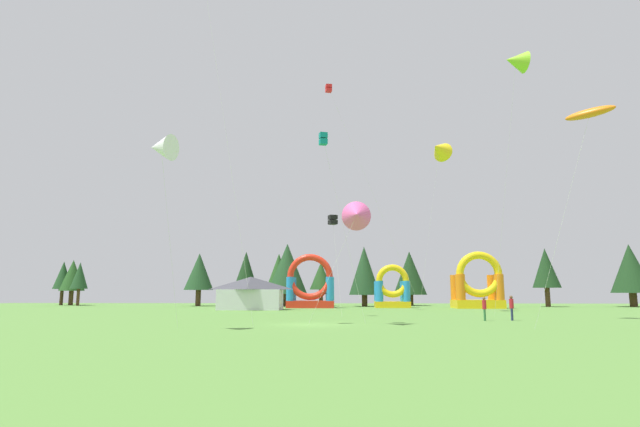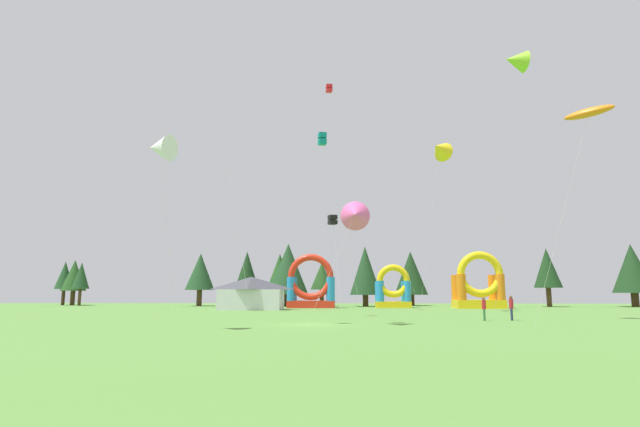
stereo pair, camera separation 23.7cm
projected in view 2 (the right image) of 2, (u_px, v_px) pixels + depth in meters
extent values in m
plane|color=#548438|center=(309.00, 325.00, 32.71)|extent=(120.00, 120.00, 0.00)
cone|color=yellow|center=(440.00, 149.00, 56.07)|extent=(3.20, 3.23, 2.54)
cylinder|color=silver|center=(430.00, 230.00, 55.66)|extent=(2.44, 1.84, 17.77)
cube|color=black|center=(333.00, 222.00, 44.83)|extent=(0.91, 0.91, 0.37)
cube|color=black|center=(333.00, 217.00, 44.90)|extent=(0.91, 0.91, 0.37)
cylinder|color=silver|center=(337.00, 267.00, 43.33)|extent=(0.79, 1.78, 8.43)
cone|color=white|center=(160.00, 148.00, 29.64)|extent=(1.91, 1.92, 1.68)
cylinder|color=silver|center=(168.00, 238.00, 29.98)|extent=(0.68, 2.36, 10.48)
ellipsoid|color=orange|center=(589.00, 113.00, 28.30)|extent=(2.72, 2.44, 0.92)
cylinder|color=silver|center=(561.00, 222.00, 28.60)|extent=(2.98, 2.34, 12.05)
cube|color=red|center=(329.00, 90.00, 60.22)|extent=(0.84, 0.84, 0.40)
cube|color=red|center=(329.00, 86.00, 60.30)|extent=(0.84, 0.84, 0.40)
cylinder|color=silver|center=(375.00, 197.00, 59.30)|extent=(10.66, 2.63, 26.13)
cube|color=#0C7F7A|center=(322.00, 142.00, 35.23)|extent=(0.66, 0.66, 0.38)
cube|color=#0C7F7A|center=(322.00, 136.00, 35.30)|extent=(0.66, 0.66, 0.38)
cylinder|color=silver|center=(343.00, 229.00, 34.65)|extent=(2.83, 0.86, 12.69)
cone|color=#EA599E|center=(355.00, 215.00, 33.08)|extent=(1.98, 1.95, 2.11)
cylinder|color=silver|center=(331.00, 269.00, 32.63)|extent=(3.19, 0.03, 7.09)
cylinder|color=silver|center=(226.00, 141.00, 32.42)|extent=(4.07, 0.91, 23.40)
cone|color=#8CD826|center=(516.00, 61.00, 40.99)|extent=(2.00, 1.99, 1.94)
cylinder|color=silver|center=(505.00, 193.00, 42.68)|extent=(0.86, 6.60, 20.68)
cylinder|color=#33723F|center=(485.00, 315.00, 37.07)|extent=(0.17, 0.17, 0.84)
cylinder|color=#33723F|center=(484.00, 315.00, 36.93)|extent=(0.17, 0.17, 0.84)
cylinder|color=#B21E26|center=(484.00, 305.00, 37.11)|extent=(0.40, 0.40, 0.66)
sphere|color=brown|center=(483.00, 299.00, 37.18)|extent=(0.23, 0.23, 0.23)
cylinder|color=navy|center=(511.00, 314.00, 37.38)|extent=(0.18, 0.18, 0.88)
cylinder|color=navy|center=(512.00, 314.00, 37.53)|extent=(0.18, 0.18, 0.88)
cylinder|color=#B21E26|center=(511.00, 304.00, 37.58)|extent=(0.43, 0.43, 0.70)
sphere|color=brown|center=(511.00, 297.00, 37.65)|extent=(0.24, 0.24, 0.24)
cube|color=yellow|center=(393.00, 305.00, 67.27)|extent=(4.57, 3.69, 0.81)
cylinder|color=#268CD8|center=(380.00, 291.00, 66.31)|extent=(1.03, 1.03, 2.69)
cylinder|color=#268CD8|center=(407.00, 291.00, 66.14)|extent=(1.03, 1.03, 2.69)
cylinder|color=#268CD8|center=(379.00, 291.00, 68.93)|extent=(1.03, 1.03, 2.69)
cylinder|color=#268CD8|center=(405.00, 291.00, 68.76)|extent=(1.03, 1.03, 2.69)
torus|color=yellow|center=(393.00, 281.00, 66.43)|extent=(4.36, 0.83, 4.36)
cube|color=red|center=(311.00, 304.00, 66.79)|extent=(6.22, 3.77, 0.91)
cylinder|color=#268CD8|center=(291.00, 289.00, 65.88)|extent=(1.06, 1.06, 3.10)
cylinder|color=#268CD8|center=(330.00, 289.00, 65.63)|extent=(1.06, 1.06, 3.10)
cylinder|color=#268CD8|center=(293.00, 289.00, 68.56)|extent=(1.06, 1.06, 3.10)
cylinder|color=#268CD8|center=(331.00, 289.00, 68.32)|extent=(1.06, 1.06, 3.10)
torus|color=red|center=(311.00, 277.00, 65.99)|extent=(6.00, 0.85, 6.00)
cube|color=yellow|center=(478.00, 304.00, 64.81)|extent=(6.04, 4.29, 1.07)
cylinder|color=orange|center=(461.00, 287.00, 63.73)|extent=(1.20, 1.20, 3.22)
cylinder|color=orange|center=(500.00, 287.00, 63.49)|extent=(1.20, 1.20, 3.22)
cylinder|color=orange|center=(456.00, 287.00, 66.78)|extent=(1.20, 1.20, 3.22)
cylinder|color=orange|center=(493.00, 287.00, 66.54)|extent=(1.20, 1.20, 3.22)
torus|color=yellow|center=(480.00, 274.00, 63.86)|extent=(5.80, 0.96, 5.80)
cube|color=silver|center=(251.00, 300.00, 59.64)|extent=(7.25, 4.30, 2.37)
pyramid|color=#3F3F47|center=(252.00, 283.00, 59.93)|extent=(7.25, 4.30, 1.49)
cylinder|color=#4C331E|center=(63.00, 297.00, 79.87)|extent=(0.52, 0.52, 2.52)
cone|color=#1E4221|center=(65.00, 275.00, 80.39)|extent=(2.88, 2.88, 4.37)
cylinder|color=#4C331E|center=(73.00, 298.00, 79.70)|extent=(0.69, 0.69, 2.24)
cone|color=#234C1E|center=(74.00, 275.00, 80.25)|extent=(3.82, 3.82, 4.86)
cylinder|color=#4C331E|center=(80.00, 297.00, 77.23)|extent=(0.46, 0.46, 2.54)
cone|color=#1E4221|center=(81.00, 276.00, 77.73)|extent=(2.55, 2.55, 4.03)
cylinder|color=#4C331E|center=(199.00, 298.00, 75.09)|extent=(0.78, 0.78, 2.36)
cone|color=#1E4221|center=(200.00, 272.00, 75.68)|extent=(4.32, 4.32, 5.46)
cylinder|color=#4C331E|center=(246.00, 298.00, 76.73)|extent=(0.69, 0.69, 2.19)
cone|color=#193819|center=(247.00, 271.00, 77.36)|extent=(3.82, 3.82, 6.02)
cylinder|color=#4C331E|center=(279.00, 299.00, 75.51)|extent=(0.74, 0.74, 2.04)
cone|color=#234C1E|center=(280.00, 273.00, 76.11)|extent=(4.14, 4.14, 5.77)
cylinder|color=#4C331E|center=(288.00, 300.00, 73.75)|extent=(1.07, 1.07, 1.78)
cone|color=#1E4221|center=(288.00, 269.00, 74.45)|extent=(5.94, 5.94, 7.37)
cylinder|color=#4C331E|center=(322.00, 298.00, 74.47)|extent=(0.60, 0.60, 2.42)
cone|color=#234C1E|center=(322.00, 276.00, 74.96)|extent=(3.36, 3.36, 4.05)
cylinder|color=#4C331E|center=(366.00, 301.00, 72.64)|extent=(0.80, 0.80, 1.65)
cone|color=#1E4221|center=(365.00, 270.00, 73.30)|extent=(4.47, 4.47, 7.01)
cylinder|color=#4C331E|center=(411.00, 300.00, 77.08)|extent=(0.91, 0.91, 1.64)
cone|color=#193819|center=(411.00, 273.00, 77.71)|extent=(5.08, 5.08, 6.64)
cylinder|color=#4C331E|center=(549.00, 297.00, 71.15)|extent=(0.69, 0.69, 2.66)
cone|color=#193819|center=(547.00, 268.00, 71.78)|extent=(3.81, 3.81, 5.59)
cylinder|color=#4C331E|center=(635.00, 300.00, 70.54)|extent=(0.99, 0.99, 1.94)
cone|color=#193819|center=(632.00, 268.00, 71.21)|extent=(5.50, 5.50, 6.88)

